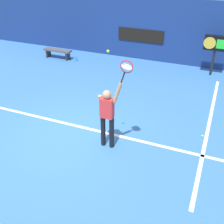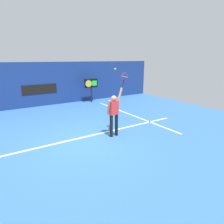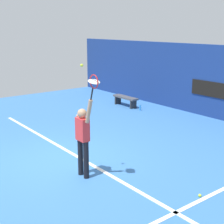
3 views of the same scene
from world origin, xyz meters
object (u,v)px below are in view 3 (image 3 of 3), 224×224
Objects in this scene: court_bench at (125,99)px; tennis_racket at (94,83)px; water_bottle at (140,108)px; spare_ball at (200,195)px; tennis_player at (83,137)px; tennis_ball at (82,65)px.

tennis_racket is at bearing -45.19° from court_bench.
court_bench is 5.83× the size of water_bottle.
spare_ball is (7.36, -4.09, -0.30)m from court_bench.
spare_ball is (6.36, -4.09, -0.09)m from water_bottle.
tennis_player reaches higher than water_bottle.
spare_ball is at bearing -32.76° from water_bottle.
tennis_racket reaches higher than tennis_player.
spare_ball is (2.34, 1.42, -2.66)m from tennis_ball.
court_bench is at bearing -180.00° from water_bottle.
tennis_racket reaches higher than court_bench.
tennis_racket is at bearing -50.93° from water_bottle.
tennis_ball is at bearing -148.75° from spare_ball.
tennis_player is 1.43m from tennis_racket.
tennis_ball is 0.28× the size of water_bottle.
tennis_player is 29.08× the size of tennis_ball.
water_bottle is (1.00, 0.00, -0.22)m from court_bench.
tennis_racket is 8.01m from court_bench.
tennis_ball is 1.00× the size of spare_ball.
court_bench is (-5.46, 5.50, -2.02)m from tennis_racket.
water_bottle is at bearing 126.10° from tennis_ball.
tennis_racket is (0.49, -0.00, 1.35)m from tennis_player.
tennis_ball is (-0.45, -0.01, 0.34)m from tennis_racket.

